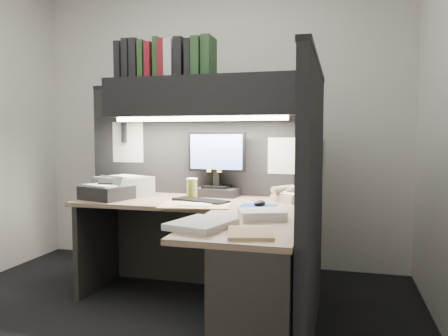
% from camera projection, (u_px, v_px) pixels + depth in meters
% --- Properties ---
extents(floor, '(3.50, 3.50, 0.00)m').
position_uv_depth(floor, '(150.00, 327.00, 2.75)').
color(floor, black).
rests_on(floor, ground).
extents(wall_back, '(3.50, 0.04, 2.70)m').
position_uv_depth(wall_back, '(216.00, 120.00, 4.10)').
color(wall_back, white).
rests_on(wall_back, floor).
extents(partition_back, '(1.90, 0.06, 1.60)m').
position_uv_depth(partition_back, '(200.00, 185.00, 3.58)').
color(partition_back, black).
rests_on(partition_back, floor).
extents(partition_right, '(0.06, 1.50, 1.60)m').
position_uv_depth(partition_right, '(312.00, 203.00, 2.61)').
color(partition_right, black).
rests_on(partition_right, floor).
extents(desk, '(1.70, 1.53, 0.73)m').
position_uv_depth(desk, '(215.00, 263.00, 2.61)').
color(desk, '#846A54').
rests_on(desk, floor).
extents(overhead_shelf, '(1.55, 0.34, 0.30)m').
position_uv_depth(overhead_shelf, '(204.00, 97.00, 3.33)').
color(overhead_shelf, black).
rests_on(overhead_shelf, partition_back).
extents(task_light_tube, '(1.32, 0.04, 0.04)m').
position_uv_depth(task_light_tube, '(199.00, 119.00, 3.21)').
color(task_light_tube, white).
rests_on(task_light_tube, overhead_shelf).
extents(monitor, '(0.47, 0.23, 0.50)m').
position_uv_depth(monitor, '(217.00, 171.00, 3.40)').
color(monitor, black).
rests_on(monitor, desk).
extents(keyboard, '(0.45, 0.29, 0.02)m').
position_uv_depth(keyboard, '(201.00, 201.00, 3.11)').
color(keyboard, black).
rests_on(keyboard, desk).
extents(mousepad, '(0.24, 0.22, 0.00)m').
position_uv_depth(mousepad, '(257.00, 206.00, 2.92)').
color(mousepad, navy).
rests_on(mousepad, desk).
extents(mouse, '(0.10, 0.13, 0.04)m').
position_uv_depth(mouse, '(260.00, 203.00, 2.90)').
color(mouse, black).
rests_on(mouse, mousepad).
extents(telephone, '(0.29, 0.29, 0.08)m').
position_uv_depth(telephone, '(291.00, 196.00, 3.15)').
color(telephone, '#C5B698').
rests_on(telephone, desk).
extents(coffee_cup, '(0.09, 0.09, 0.15)m').
position_uv_depth(coffee_cup, '(192.00, 189.00, 3.26)').
color(coffee_cup, '#BCBD4B').
rests_on(coffee_cup, desk).
extents(printer, '(0.48, 0.45, 0.15)m').
position_uv_depth(printer, '(123.00, 186.00, 3.44)').
color(printer, gray).
rests_on(printer, desk).
extents(notebook_stack, '(0.41, 0.37, 0.10)m').
position_uv_depth(notebook_stack, '(107.00, 192.00, 3.26)').
color(notebook_stack, black).
rests_on(notebook_stack, desk).
extents(open_folder, '(0.52, 0.38, 0.01)m').
position_uv_depth(open_folder, '(195.00, 205.00, 2.95)').
color(open_folder, tan).
rests_on(open_folder, desk).
extents(paper_stack_a, '(0.31, 0.29, 0.05)m').
position_uv_depth(paper_stack_a, '(262.00, 214.00, 2.51)').
color(paper_stack_a, white).
rests_on(paper_stack_a, desk).
extents(paper_stack_b, '(0.34, 0.39, 0.03)m').
position_uv_depth(paper_stack_b, '(202.00, 224.00, 2.26)').
color(paper_stack_b, white).
rests_on(paper_stack_b, desk).
extents(manila_stack, '(0.27, 0.31, 0.02)m').
position_uv_depth(manila_stack, '(250.00, 233.00, 2.10)').
color(manila_stack, tan).
rests_on(manila_stack, desk).
extents(binder_row, '(0.77, 0.26, 0.31)m').
position_uv_depth(binder_row, '(166.00, 59.00, 3.39)').
color(binder_row, black).
rests_on(binder_row, overhead_shelf).
extents(pinned_papers, '(1.76, 1.31, 0.51)m').
position_uv_depth(pinned_papers, '(236.00, 157.00, 3.10)').
color(pinned_papers, white).
rests_on(pinned_papers, partition_back).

